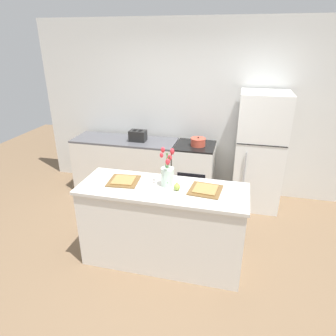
% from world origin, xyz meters
% --- Properties ---
extents(ground_plane, '(10.00, 10.00, 0.00)m').
position_xyz_m(ground_plane, '(0.00, 0.00, 0.00)').
color(ground_plane, brown).
extents(back_wall, '(5.20, 0.08, 2.70)m').
position_xyz_m(back_wall, '(0.00, 2.00, 1.35)').
color(back_wall, silver).
rests_on(back_wall, ground_plane).
extents(kitchen_island, '(1.80, 0.66, 0.94)m').
position_xyz_m(kitchen_island, '(0.00, 0.00, 0.47)').
color(kitchen_island, silver).
rests_on(kitchen_island, ground_plane).
extents(back_counter, '(1.68, 0.60, 0.89)m').
position_xyz_m(back_counter, '(-1.06, 1.60, 0.45)').
color(back_counter, silver).
rests_on(back_counter, ground_plane).
extents(stove_range, '(0.60, 0.61, 0.89)m').
position_xyz_m(stove_range, '(0.10, 1.60, 0.45)').
color(stove_range, silver).
rests_on(stove_range, ground_plane).
extents(refrigerator, '(0.68, 0.67, 1.73)m').
position_xyz_m(refrigerator, '(1.05, 1.60, 0.86)').
color(refrigerator, white).
rests_on(refrigerator, ground_plane).
extents(flower_vase, '(0.15, 0.17, 0.43)m').
position_xyz_m(flower_vase, '(0.04, 0.06, 1.08)').
color(flower_vase, silver).
rests_on(flower_vase, kitchen_island).
extents(pear_figurine, '(0.07, 0.07, 0.11)m').
position_xyz_m(pear_figurine, '(0.16, -0.02, 0.99)').
color(pear_figurine, '#9EBC47').
rests_on(pear_figurine, kitchen_island).
extents(plate_setting_left, '(0.35, 0.35, 0.02)m').
position_xyz_m(plate_setting_left, '(-0.45, 0.04, 0.95)').
color(plate_setting_left, brown).
rests_on(plate_setting_left, kitchen_island).
extents(plate_setting_right, '(0.35, 0.35, 0.02)m').
position_xyz_m(plate_setting_right, '(0.45, 0.04, 0.95)').
color(plate_setting_right, brown).
rests_on(plate_setting_right, kitchen_island).
extents(toaster, '(0.28, 0.18, 0.17)m').
position_xyz_m(toaster, '(-0.82, 1.59, 0.98)').
color(toaster, black).
rests_on(toaster, back_counter).
extents(cooking_pot, '(0.23, 0.23, 0.14)m').
position_xyz_m(cooking_pot, '(0.14, 1.58, 0.95)').
color(cooking_pot, '#CC4C38').
rests_on(cooking_pot, stove_range).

